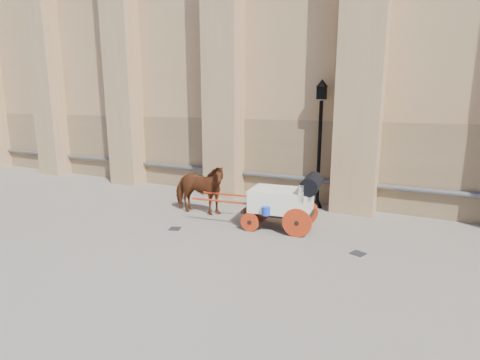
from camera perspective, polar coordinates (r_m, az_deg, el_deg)
The scene contains 6 objects.
ground at distance 11.50m, azimuth -6.98°, elevation -6.76°, with size 90.00×90.00×0.00m, color #6B6258.
horse at distance 12.34m, azimuth -6.30°, elevation -1.38°, with size 0.91×1.99×1.68m, color #653114.
carriage at distance 10.87m, azimuth 6.94°, elevation -2.94°, with size 3.88×1.49×1.66m.
street_lamp at distance 13.09m, azimuth 12.05°, elevation 5.84°, with size 0.41×0.41×4.37m.
drain_grate_near at distance 11.21m, azimuth -9.91°, elevation -7.31°, with size 0.32×0.32×0.01m, color black.
drain_grate_far at distance 9.78m, azimuth 17.54°, elevation -10.62°, with size 0.32×0.32×0.01m, color black.
Camera 1 is at (6.18, -8.98, 3.66)m, focal length 28.00 mm.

